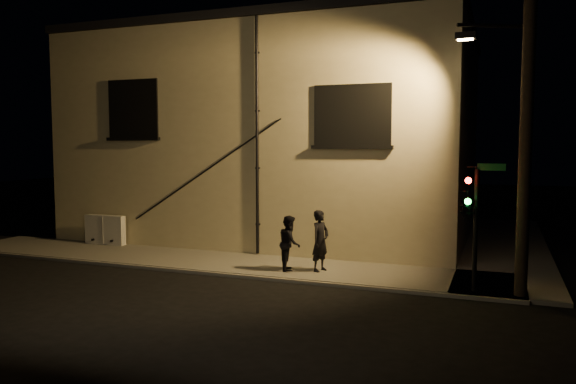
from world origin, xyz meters
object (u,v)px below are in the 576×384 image
at_px(utility_cabinet, 105,230).
at_px(pedestrian_a, 320,241).
at_px(pedestrian_b, 290,243).
at_px(traffic_signal, 468,206).
at_px(streetlamp_pole, 522,144).

height_order(utility_cabinet, pedestrian_a, pedestrian_a).
height_order(pedestrian_b, traffic_signal, traffic_signal).
relative_size(utility_cabinet, pedestrian_a, 0.92).
bearing_deg(streetlamp_pole, traffic_signal, -173.70).
height_order(pedestrian_a, pedestrian_b, pedestrian_a).
height_order(pedestrian_a, streetlamp_pole, streetlamp_pole).
bearing_deg(pedestrian_a, utility_cabinet, 100.61).
relative_size(traffic_signal, streetlamp_pole, 0.44).
xyz_separation_m(pedestrian_b, streetlamp_pole, (6.56, -0.58, 3.07)).
height_order(utility_cabinet, streetlamp_pole, streetlamp_pole).
xyz_separation_m(utility_cabinet, traffic_signal, (13.69, -2.43, 1.72)).
distance_m(utility_cabinet, traffic_signal, 14.01).
xyz_separation_m(utility_cabinet, pedestrian_b, (8.40, -1.71, 0.28)).
relative_size(utility_cabinet, traffic_signal, 0.51).
bearing_deg(utility_cabinet, streetlamp_pole, -8.70).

